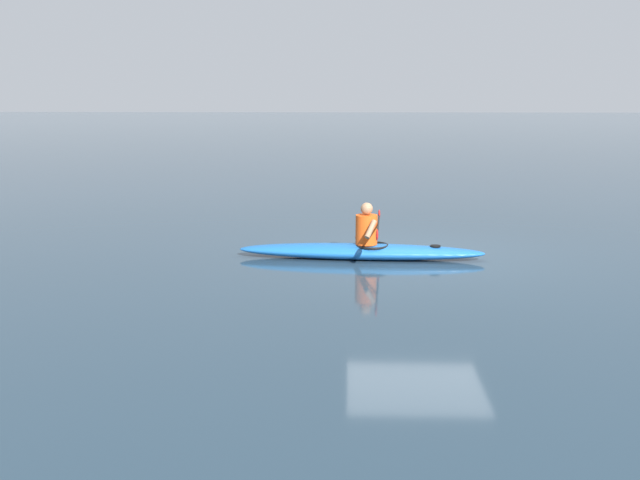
% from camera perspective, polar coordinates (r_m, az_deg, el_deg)
% --- Properties ---
extents(ground_plane, '(160.00, 160.00, 0.00)m').
position_cam_1_polar(ground_plane, '(13.39, 7.50, -1.17)').
color(ground_plane, '#233847').
extents(kayak, '(4.30, 0.89, 0.26)m').
position_cam_1_polar(kayak, '(13.01, 3.14, -0.86)').
color(kayak, '#1959A5').
rests_on(kayak, ground).
extents(kayaker, '(0.48, 2.37, 0.73)m').
position_cam_1_polar(kayaker, '(12.92, 3.65, 1.00)').
color(kayaker, '#E04C14').
rests_on(kayaker, kayak).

